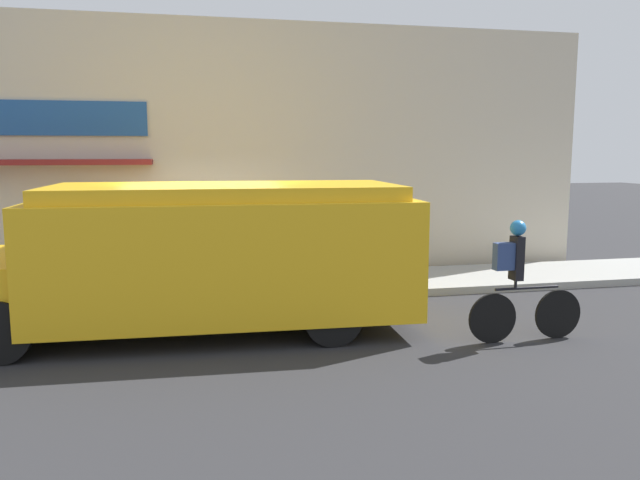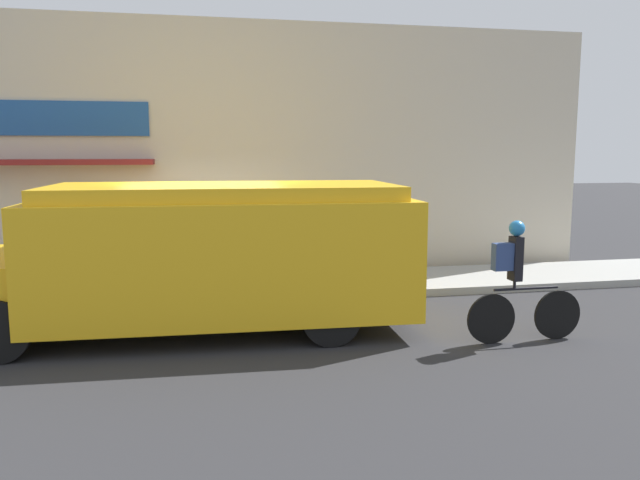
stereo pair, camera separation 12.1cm
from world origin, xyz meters
TOP-DOWN VIEW (x-y plane):
  - ground_plane at (0.00, 0.00)m, footprint 70.00×70.00m
  - sidewalk at (0.00, 1.02)m, footprint 28.00×2.03m
  - storefront at (-0.05, 2.44)m, footprint 16.33×0.76m
  - school_bus at (-0.09, -1.29)m, footprint 6.70×2.91m
  - cyclist at (4.07, -2.70)m, footprint 1.66×0.21m
  - trash_bin at (-2.26, 1.10)m, footprint 0.60×0.60m

SIDE VIEW (x-z plane):
  - ground_plane at x=0.00m, z-range 0.00..0.00m
  - sidewalk at x=0.00m, z-range 0.00..0.14m
  - trash_bin at x=-2.26m, z-range 0.14..1.02m
  - cyclist at x=4.07m, z-range -0.03..1.61m
  - school_bus at x=-0.09m, z-range 0.05..2.14m
  - storefront at x=-0.05m, z-range 0.00..5.08m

